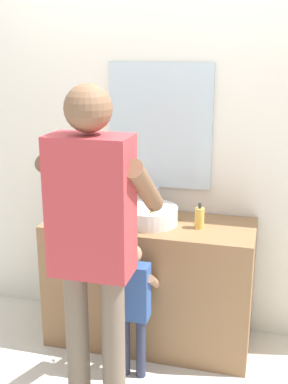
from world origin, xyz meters
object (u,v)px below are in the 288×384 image
object	(u,v)px
toothbrush_cup	(105,210)
soap_bottle	(199,218)
child_toddler	(133,299)
adult_parent	(93,226)

from	to	relation	value
toothbrush_cup	soap_bottle	distance (m)	0.63
toothbrush_cup	child_toddler	distance (m)	0.65
adult_parent	soap_bottle	bearing A→B (deg)	57.72
child_toddler	soap_bottle	bearing A→B (deg)	49.66
child_toddler	adult_parent	distance (m)	0.65
soap_bottle	adult_parent	world-z (taller)	adult_parent
adult_parent	child_toddler	bearing A→B (deg)	69.75
toothbrush_cup	adult_parent	bearing A→B (deg)	-75.29
soap_bottle	child_toddler	world-z (taller)	soap_bottle
toothbrush_cup	child_toddler	bearing A→B (deg)	-53.46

